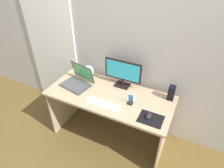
# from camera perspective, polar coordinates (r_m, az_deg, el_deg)

# --- Properties ---
(ground_plane) EXTENTS (8.00, 8.00, 0.00)m
(ground_plane) POSITION_cam_1_polar(r_m,az_deg,el_deg) (2.85, -0.62, -14.56)
(ground_plane) COLOR brown
(wall_back) EXTENTS (6.00, 0.04, 2.50)m
(wall_back) POSITION_cam_1_polar(r_m,az_deg,el_deg) (2.38, 3.60, 12.39)
(wall_back) COLOR #B1ACA3
(wall_back) RESTS_ON ground_plane
(door_left) EXTENTS (0.82, 0.02, 2.02)m
(door_left) POSITION_cam_1_polar(r_m,az_deg,el_deg) (3.02, -17.14, 11.16)
(door_left) COLOR white
(door_left) RESTS_ON ground_plane
(desk) EXTENTS (1.50, 0.65, 0.72)m
(desk) POSITION_cam_1_polar(r_m,az_deg,el_deg) (2.43, -0.70, -5.78)
(desk) COLOR tan
(desk) RESTS_ON ground_plane
(monitor) EXTENTS (0.46, 0.14, 0.35)m
(monitor) POSITION_cam_1_polar(r_m,az_deg,el_deg) (2.38, 3.14, 3.33)
(monitor) COLOR black
(monitor) RESTS_ON desk
(speaker_right) EXTENTS (0.07, 0.08, 0.18)m
(speaker_right) POSITION_cam_1_polar(r_m,az_deg,el_deg) (2.32, 16.78, -2.47)
(speaker_right) COLOR black
(speaker_right) RESTS_ON desk
(laptop) EXTENTS (0.39, 0.36, 0.25)m
(laptop) POSITION_cam_1_polar(r_m,az_deg,el_deg) (2.51, -9.88, 0.92)
(laptop) COLOR #3C3C38
(laptop) RESTS_ON desk
(fishbowl) EXTENTS (0.16, 0.16, 0.16)m
(fishbowl) POSITION_cam_1_polar(r_m,az_deg,el_deg) (2.64, -6.98, 3.68)
(fishbowl) COLOR silver
(fishbowl) RESTS_ON desk
(keyboard_external) EXTENTS (0.40, 0.12, 0.01)m
(keyboard_external) POSITION_cam_1_polar(r_m,az_deg,el_deg) (2.20, -2.51, -5.78)
(keyboard_external) COLOR white
(keyboard_external) RESTS_ON desk
(mousepad) EXTENTS (0.25, 0.20, 0.00)m
(mousepad) POSITION_cam_1_polar(r_m,az_deg,el_deg) (2.08, 11.15, -9.85)
(mousepad) COLOR black
(mousepad) RESTS_ON desk
(mouse) EXTENTS (0.07, 0.10, 0.04)m
(mouse) POSITION_cam_1_polar(r_m,az_deg,el_deg) (2.08, 10.59, -8.97)
(mouse) COLOR black
(mouse) RESTS_ON mousepad
(phone_in_dock) EXTENTS (0.06, 0.05, 0.14)m
(phone_in_dock) POSITION_cam_1_polar(r_m,az_deg,el_deg) (2.19, 5.40, -4.66)
(phone_in_dock) COLOR black
(phone_in_dock) RESTS_ON desk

